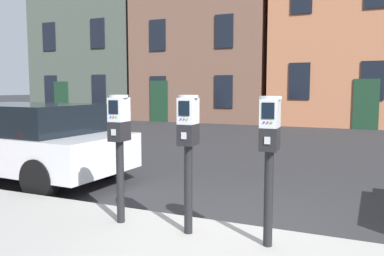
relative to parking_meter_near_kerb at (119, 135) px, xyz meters
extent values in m
plane|color=#28282B|center=(1.24, 0.31, -1.17)|extent=(160.00, 160.00, 0.00)
cylinder|color=black|center=(0.00, 0.00, -0.55)|extent=(0.09, 0.09, 0.97)
cube|color=black|center=(0.00, 0.00, 0.05)|extent=(0.18, 0.25, 0.22)
cube|color=#A5A8AD|center=(0.01, -0.13, 0.05)|extent=(0.06, 0.01, 0.07)
cube|color=#B7BABF|center=(0.00, 0.00, 0.30)|extent=(0.18, 0.23, 0.27)
cube|color=black|center=(0.00, -0.12, 0.33)|extent=(0.12, 0.01, 0.15)
cylinder|color=blue|center=(-0.03, -0.12, 0.22)|extent=(0.02, 0.01, 0.02)
cylinder|color=red|center=(0.01, -0.12, 0.22)|extent=(0.02, 0.01, 0.02)
cylinder|color=green|center=(0.04, -0.12, 0.22)|extent=(0.02, 0.01, 0.02)
cylinder|color=#B7BABF|center=(0.00, 0.00, 0.45)|extent=(0.22, 0.22, 0.03)
cylinder|color=black|center=(0.87, 0.00, -0.55)|extent=(0.09, 0.09, 0.97)
cube|color=black|center=(0.87, 0.00, 0.05)|extent=(0.18, 0.25, 0.22)
cube|color=#A5A8AD|center=(0.87, -0.13, 0.05)|extent=(0.06, 0.01, 0.07)
cube|color=#B7BABF|center=(0.87, 0.00, 0.30)|extent=(0.18, 0.23, 0.27)
cube|color=black|center=(0.87, -0.12, 0.33)|extent=(0.12, 0.01, 0.15)
cylinder|color=blue|center=(0.84, -0.12, 0.22)|extent=(0.02, 0.01, 0.02)
cylinder|color=red|center=(0.87, -0.12, 0.22)|extent=(0.02, 0.01, 0.02)
cylinder|color=green|center=(0.91, -0.12, 0.22)|extent=(0.02, 0.01, 0.02)
cylinder|color=#B7BABF|center=(0.87, 0.00, 0.45)|extent=(0.22, 0.22, 0.03)
cylinder|color=black|center=(1.74, 0.00, -0.55)|extent=(0.09, 0.09, 0.97)
cube|color=black|center=(1.74, 0.00, 0.05)|extent=(0.18, 0.25, 0.22)
cube|color=#A5A8AD|center=(1.74, -0.13, 0.05)|extent=(0.06, 0.01, 0.07)
cube|color=#B7BABF|center=(1.74, 0.00, 0.30)|extent=(0.18, 0.23, 0.27)
cube|color=black|center=(1.74, -0.12, 0.33)|extent=(0.12, 0.01, 0.15)
cylinder|color=blue|center=(1.71, -0.12, 0.22)|extent=(0.02, 0.01, 0.02)
cylinder|color=red|center=(1.74, -0.12, 0.22)|extent=(0.02, 0.01, 0.02)
cylinder|color=green|center=(1.78, -0.12, 0.22)|extent=(0.02, 0.01, 0.02)
cylinder|color=#B7BABF|center=(1.74, 0.00, 0.45)|extent=(0.22, 0.22, 0.03)
cube|color=silver|center=(-3.39, 1.60, -0.58)|extent=(4.49, 2.02, 0.62)
cube|color=black|center=(-3.17, 1.58, -0.01)|extent=(2.63, 1.77, 0.52)
cylinder|color=black|center=(-4.82, 2.49, -0.85)|extent=(0.65, 0.25, 0.64)
cylinder|color=black|center=(-1.95, 0.70, -0.85)|extent=(0.65, 0.25, 0.64)
cylinder|color=black|center=(-1.87, 2.34, -0.85)|extent=(0.65, 0.25, 0.64)
cube|color=#4C564C|center=(-12.46, 16.87, 4.86)|extent=(6.81, 5.75, 12.07)
cube|color=black|center=(-14.16, 13.96, 0.49)|extent=(0.90, 0.06, 1.60)
cube|color=black|center=(-10.76, 13.96, 0.49)|extent=(0.90, 0.06, 1.60)
cube|color=black|center=(-14.16, 13.96, 3.51)|extent=(0.90, 0.06, 1.60)
cube|color=black|center=(-10.76, 13.96, 3.51)|extent=(0.90, 0.06, 1.60)
cube|color=#193823|center=(-13.41, 13.96, -0.12)|extent=(1.00, 0.07, 2.10)
cube|color=brown|center=(-5.30, 17.25, 4.48)|extent=(7.08, 6.51, 11.30)
cube|color=black|center=(-7.07, 13.96, 0.39)|extent=(0.90, 0.06, 1.55)
cube|color=black|center=(-3.53, 13.96, 0.39)|extent=(0.90, 0.06, 1.55)
cube|color=black|center=(-7.07, 13.96, 3.21)|extent=(0.90, 0.06, 1.55)
cube|color=black|center=(-3.53, 13.96, 3.21)|extent=(0.90, 0.06, 1.55)
cube|color=#193823|center=(-7.02, 13.96, -0.12)|extent=(1.00, 0.07, 2.10)
cube|color=#B7704C|center=(2.91, 16.55, 4.36)|extent=(8.79, 5.12, 11.06)
cube|color=black|center=(-0.02, 13.96, 0.86)|extent=(0.90, 0.06, 1.60)
cube|color=black|center=(2.91, 13.96, 0.86)|extent=(0.90, 0.06, 1.60)
cube|color=#193823|center=(2.69, 13.96, -0.12)|extent=(1.00, 0.07, 2.10)
camera|label=1|loc=(2.55, -3.76, 0.54)|focal=36.57mm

